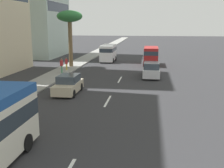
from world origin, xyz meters
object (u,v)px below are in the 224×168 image
at_px(pedestrian_by_tree, 66,63).
at_px(van_lead, 151,55).
at_px(pedestrian_mid_block, 62,65).
at_px(palm_tree, 70,19).
at_px(car_second, 151,70).
at_px(van_fourth, 108,52).
at_px(car_fifth, 68,85).

bearing_deg(pedestrian_by_tree, van_lead, 13.64).
distance_m(pedestrian_mid_block, palm_tree, 7.43).
height_order(car_second, palm_tree, palm_tree).
bearing_deg(van_fourth, palm_tree, -31.70).
relative_size(van_lead, pedestrian_by_tree, 3.07).
height_order(car_second, car_fifth, car_second).
bearing_deg(pedestrian_by_tree, car_second, -31.52).
height_order(car_second, pedestrian_by_tree, pedestrian_by_tree).
distance_m(van_lead, car_fifth, 18.79).
height_order(van_fourth, pedestrian_mid_block, van_fourth).
relative_size(car_fifth, palm_tree, 0.54).
xyz_separation_m(car_fifth, palm_tree, (13.89, 3.79, 5.72)).
bearing_deg(pedestrian_mid_block, van_lead, -35.20).
bearing_deg(van_lead, car_fifth, 158.24).
height_order(pedestrian_mid_block, pedestrian_by_tree, pedestrian_mid_block).
xyz_separation_m(pedestrian_by_tree, palm_tree, (2.98, 0.28, 5.47)).
xyz_separation_m(pedestrian_mid_block, pedestrian_by_tree, (2.14, 0.07, -0.10)).
bearing_deg(van_lead, palm_tree, 108.26).
relative_size(van_lead, pedestrian_mid_block, 2.79).
distance_m(car_fifth, palm_tree, 15.49).
xyz_separation_m(van_fourth, palm_tree, (-6.66, 4.11, 4.99)).
relative_size(car_second, pedestrian_mid_block, 2.66).
relative_size(van_fourth, pedestrian_by_tree, 3.26).
relative_size(car_fifth, pedestrian_mid_block, 2.36).
bearing_deg(car_fifth, pedestrian_by_tree, -162.15).
distance_m(van_lead, palm_tree, 12.37).
bearing_deg(van_fourth, pedestrian_by_tree, -21.70).
xyz_separation_m(van_fourth, car_fifth, (-20.55, 0.33, -0.73)).
bearing_deg(car_second, van_lead, 0.59).
bearing_deg(pedestrian_by_tree, pedestrian_mid_block, -106.44).
xyz_separation_m(van_lead, palm_tree, (-3.55, 10.75, 5.00)).
xyz_separation_m(van_lead, pedestrian_by_tree, (-6.53, 10.47, -0.47)).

